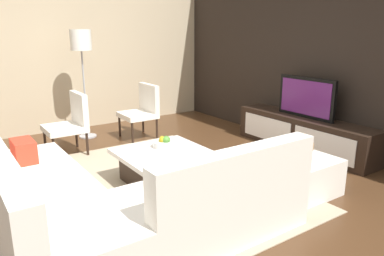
# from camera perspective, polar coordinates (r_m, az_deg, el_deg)

# --- Properties ---
(ground_plane) EXTENTS (14.00, 14.00, 0.00)m
(ground_plane) POSITION_cam_1_polar(r_m,az_deg,el_deg) (4.25, -4.56, -9.21)
(ground_plane) COLOR #4C301C
(feature_wall_back) EXTENTS (6.40, 0.12, 2.80)m
(feature_wall_back) POSITION_cam_1_polar(r_m,az_deg,el_deg) (5.73, 19.57, 10.78)
(feature_wall_back) COLOR black
(feature_wall_back) RESTS_ON ground
(side_wall_left) EXTENTS (0.12, 5.20, 2.80)m
(side_wall_left) POSITION_cam_1_polar(r_m,az_deg,el_deg) (6.91, -17.11, 11.57)
(side_wall_left) COLOR #C6B28E
(side_wall_left) RESTS_ON ground
(area_rug) EXTENTS (3.26, 2.41, 0.01)m
(area_rug) POSITION_cam_1_polar(r_m,az_deg,el_deg) (4.33, -5.23, -8.69)
(area_rug) COLOR tan
(area_rug) RESTS_ON ground
(media_console) EXTENTS (2.22, 0.48, 0.50)m
(media_console) POSITION_cam_1_polar(r_m,az_deg,el_deg) (5.68, 16.75, -0.84)
(media_console) COLOR black
(media_console) RESTS_ON ground
(television) EXTENTS (0.95, 0.06, 0.58)m
(television) POSITION_cam_1_polar(r_m,az_deg,el_deg) (5.56, 17.17, 4.52)
(television) COLOR black
(television) RESTS_ON media_console
(sectional_couch) EXTENTS (2.49, 2.41, 0.85)m
(sectional_couch) POSITION_cam_1_polar(r_m,az_deg,el_deg) (3.36, -12.97, -11.02)
(sectional_couch) COLOR white
(sectional_couch) RESTS_ON ground
(coffee_table) EXTENTS (1.02, 0.98, 0.38)m
(coffee_table) POSITION_cam_1_polar(r_m,az_deg,el_deg) (4.30, -4.13, -6.00)
(coffee_table) COLOR black
(coffee_table) RESTS_ON ground
(accent_chair_near) EXTENTS (0.55, 0.54, 0.87)m
(accent_chair_near) POSITION_cam_1_polar(r_m,az_deg,el_deg) (5.52, -18.13, 1.16)
(accent_chair_near) COLOR black
(accent_chair_near) RESTS_ON ground
(floor_lamp) EXTENTS (0.33, 0.33, 1.73)m
(floor_lamp) POSITION_cam_1_polar(r_m,az_deg,el_deg) (6.17, -16.70, 11.91)
(floor_lamp) COLOR #A5A5AA
(floor_lamp) RESTS_ON ground
(ottoman) EXTENTS (0.70, 0.70, 0.40)m
(ottoman) POSITION_cam_1_polar(r_m,az_deg,el_deg) (4.24, 16.08, -6.92)
(ottoman) COLOR white
(ottoman) RESTS_ON ground
(fruit_bowl) EXTENTS (0.28, 0.28, 0.14)m
(fruit_bowl) POSITION_cam_1_polar(r_m,az_deg,el_deg) (4.42, -4.25, -2.26)
(fruit_bowl) COLOR silver
(fruit_bowl) RESTS_ON coffee_table
(accent_chair_far) EXTENTS (0.56, 0.52, 0.87)m
(accent_chair_far) POSITION_cam_1_polar(r_m,az_deg,el_deg) (6.12, -7.61, 3.10)
(accent_chair_far) COLOR black
(accent_chair_far) RESTS_ON ground
(decorative_ball) EXTENTS (0.27, 0.27, 0.27)m
(decorative_ball) POSITION_cam_1_polar(r_m,az_deg,el_deg) (4.13, 16.42, -2.59)
(decorative_ball) COLOR #997247
(decorative_ball) RESTS_ON ottoman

